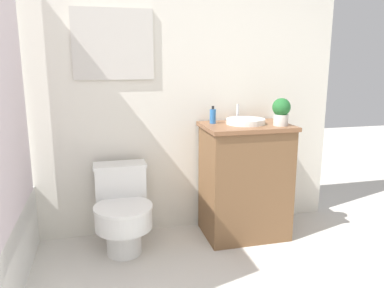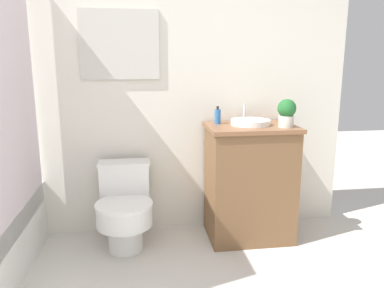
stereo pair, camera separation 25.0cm
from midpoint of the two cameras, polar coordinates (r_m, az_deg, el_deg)
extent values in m
cube|color=silver|center=(2.87, -13.61, 10.44)|extent=(3.47, 0.05, 2.50)
cube|color=beige|center=(2.84, -14.50, 14.51)|extent=(0.57, 0.02, 0.50)
cube|color=silver|center=(2.83, -14.50, 14.52)|extent=(0.54, 0.01, 0.47)
cube|color=silver|center=(2.28, -29.85, 5.63)|extent=(0.01, 1.21, 1.65)
cylinder|color=white|center=(2.79, -12.93, -13.96)|extent=(0.24, 0.24, 0.22)
cylinder|color=white|center=(2.67, -13.09, -10.99)|extent=(0.39, 0.39, 0.14)
cylinder|color=white|center=(2.64, -13.17, -9.39)|extent=(0.40, 0.40, 0.02)
cube|color=white|center=(2.85, -13.33, -6.53)|extent=(0.36, 0.18, 0.33)
cube|color=white|center=(2.80, -13.51, -3.15)|extent=(0.38, 0.19, 0.02)
cube|color=brown|center=(2.90, 5.58, -5.88)|extent=(0.62, 0.44, 0.85)
cube|color=brown|center=(2.80, 5.77, 2.67)|extent=(0.65, 0.47, 0.03)
cylinder|color=white|center=(2.81, 5.65, 3.44)|extent=(0.29, 0.29, 0.04)
cylinder|color=silver|center=(2.97, 4.55, 4.80)|extent=(0.02, 0.02, 0.13)
cylinder|color=#2D6BB2|center=(2.82, 0.65, 4.21)|extent=(0.05, 0.05, 0.11)
cylinder|color=black|center=(2.81, 0.66, 5.55)|extent=(0.02, 0.02, 0.03)
cylinder|color=beige|center=(2.77, 10.89, 3.59)|extent=(0.11, 0.11, 0.08)
sphere|color=#23662D|center=(2.76, 10.97, 5.52)|extent=(0.13, 0.13, 0.13)
camera|label=1|loc=(0.13, -92.86, -0.63)|focal=35.00mm
camera|label=2|loc=(0.13, 87.14, 0.63)|focal=35.00mm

